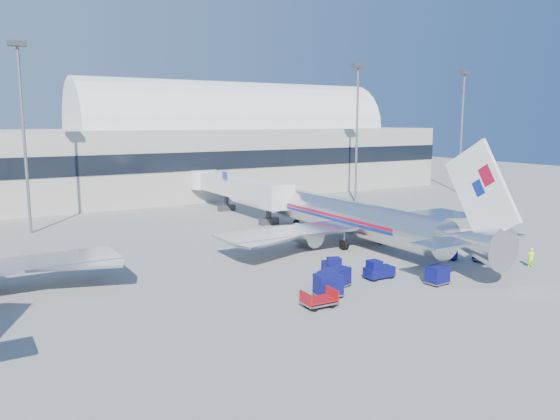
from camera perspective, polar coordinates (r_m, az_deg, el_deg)
ground at (r=51.32m, az=2.48°, el=-5.96°), size 260.00×260.00×0.00m
terminal at (r=98.48m, az=-22.85°, el=5.09°), size 170.00×28.15×21.00m
airliner_main at (r=60.01m, az=8.14°, el=-0.94°), size 32.00×37.26×12.07m
jetbridge_near at (r=80.71m, az=-4.99°, el=2.45°), size 4.40×27.50×6.25m
mast_west at (r=71.76m, az=-25.36°, el=9.45°), size 2.00×1.20×22.60m
mast_east at (r=91.48m, az=8.08°, el=10.02°), size 2.00×1.20×22.60m
mast_far_east at (r=108.87m, az=18.54°, el=9.50°), size 2.00×1.20×22.60m
barrier_near at (r=63.99m, az=15.11°, el=-2.79°), size 3.00×0.55×0.90m
barrier_mid at (r=66.36m, az=17.10°, el=-2.46°), size 3.00×0.55×0.90m
barrier_far at (r=68.81m, az=18.95°, el=-2.14°), size 3.00×0.55×0.90m
tug_lead at (r=48.07m, az=10.22°, el=-6.21°), size 2.61×1.35×1.69m
tug_right at (r=56.37m, az=16.87°, el=-4.28°), size 2.23×2.39×1.43m
tug_left at (r=48.73m, az=5.49°, el=-5.89°), size 2.04×2.85×1.68m
cart_train_a at (r=45.30m, az=6.13°, el=-6.94°), size 2.16×1.86×1.63m
cart_train_b at (r=44.21m, az=5.24°, el=-7.29°), size 2.34×2.11×1.68m
cart_train_c at (r=42.68m, az=5.06°, el=-7.80°), size 2.26×1.85×1.82m
cart_solo_near at (r=47.53m, az=16.12°, el=-6.51°), size 1.91×1.52×1.59m
cart_solo_far at (r=56.56m, az=20.57°, el=-4.14°), size 2.19×1.80×1.75m
cart_open_red at (r=40.51m, az=4.12°, el=-9.49°), size 2.47×1.78×0.65m
ramp_worker at (r=55.99m, az=24.74°, el=-4.53°), size 0.82×0.77×1.88m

